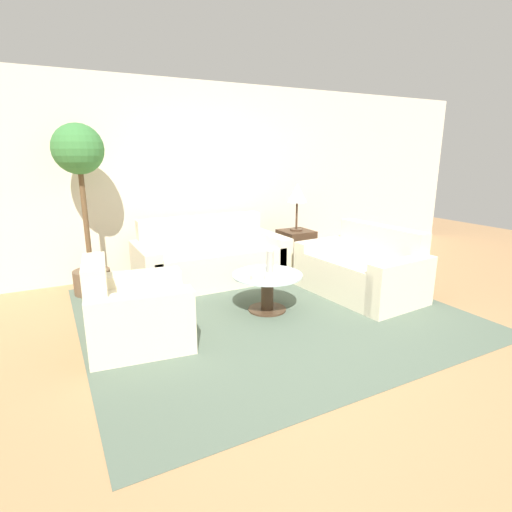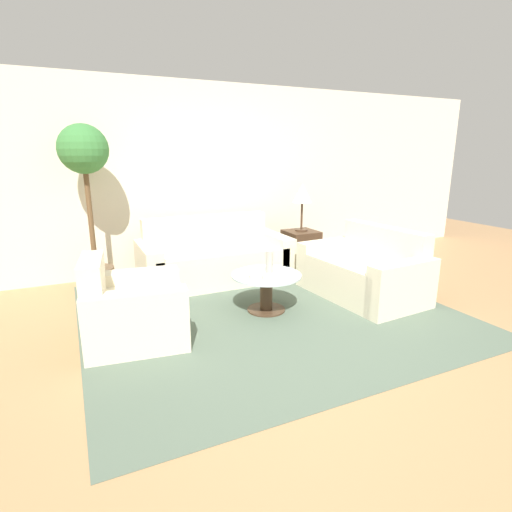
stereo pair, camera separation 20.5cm
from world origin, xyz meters
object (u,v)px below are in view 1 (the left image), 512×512
object	(u,v)px
loveseat	(363,271)
potted_plant	(82,182)
armchair	(133,314)
vase	(270,262)
bowl	(258,277)
coffee_table	(267,287)
table_lamp	(297,195)
sofa_main	(210,260)

from	to	relation	value
loveseat	potted_plant	xyz separation A→B (m)	(-2.88, 1.53, 1.06)
armchair	potted_plant	distance (m)	1.90
vase	potted_plant	bearing A→B (deg)	139.22
potted_plant	bowl	world-z (taller)	potted_plant
coffee_table	bowl	xyz separation A→B (m)	(-0.17, -0.10, 0.17)
vase	bowl	world-z (taller)	vase
table_lamp	armchair	bearing A→B (deg)	-152.49
sofa_main	armchair	world-z (taller)	sofa_main
sofa_main	coffee_table	xyz separation A→B (m)	(0.14, -1.29, -0.01)
armchair	table_lamp	bearing A→B (deg)	-55.23
loveseat	potted_plant	bearing A→B (deg)	-122.10
bowl	potted_plant	bearing A→B (deg)	132.30
potted_plant	sofa_main	bearing A→B (deg)	-6.84
coffee_table	potted_plant	distance (m)	2.41
bowl	armchair	bearing A→B (deg)	-179.82
vase	bowl	xyz separation A→B (m)	(-0.23, -0.14, -0.09)
loveseat	table_lamp	size ratio (longest dim) A/B	2.19
armchair	potted_plant	bearing A→B (deg)	13.55
potted_plant	vase	world-z (taller)	potted_plant
armchair	coffee_table	size ratio (longest dim) A/B	1.27
sofa_main	coffee_table	bearing A→B (deg)	-83.92
vase	coffee_table	bearing A→B (deg)	-144.38
vase	bowl	distance (m)	0.28
loveseat	bowl	size ratio (longest dim) A/B	9.59
vase	bowl	size ratio (longest dim) A/B	1.53
armchair	loveseat	bearing A→B (deg)	-81.81
sofa_main	potted_plant	bearing A→B (deg)	173.16
loveseat	table_lamp	world-z (taller)	table_lamp
vase	bowl	bearing A→B (deg)	-147.80
coffee_table	bowl	world-z (taller)	bowl
sofa_main	coffee_table	distance (m)	1.30
coffee_table	armchair	bearing A→B (deg)	-175.83
table_lamp	loveseat	bearing A→B (deg)	-85.87
coffee_table	table_lamp	size ratio (longest dim) A/B	1.11
loveseat	bowl	xyz separation A→B (m)	(-1.46, -0.04, 0.16)
coffee_table	vase	bearing A→B (deg)	35.62
armchair	coffee_table	distance (m)	1.42
sofa_main	bowl	size ratio (longest dim) A/B	12.50
coffee_table	table_lamp	world-z (taller)	table_lamp
coffee_table	potted_plant	world-z (taller)	potted_plant
potted_plant	coffee_table	bearing A→B (deg)	-42.67
loveseat	coffee_table	size ratio (longest dim) A/B	1.98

